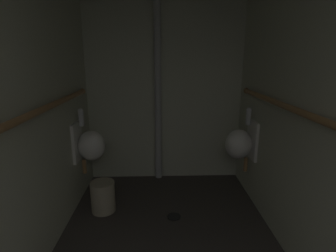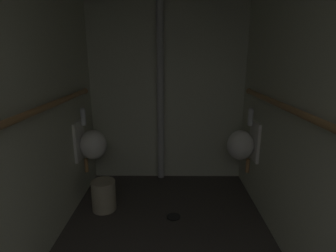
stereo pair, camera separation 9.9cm
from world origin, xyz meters
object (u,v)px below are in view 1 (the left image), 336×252
at_px(urinal_right_mid, 241,143).
at_px(waste_bin, 103,197).
at_px(urinal_left_mid, 90,145).
at_px(floor_drain, 174,216).
at_px(standpipe_back_wall, 158,88).

relative_size(urinal_right_mid, waste_bin, 2.27).
relative_size(urinal_left_mid, waste_bin, 2.27).
bearing_deg(waste_bin, urinal_right_mid, 9.44).
xyz_separation_m(urinal_right_mid, floor_drain, (-0.78, -0.40, -0.67)).
bearing_deg(urinal_right_mid, standpipe_back_wall, 151.51).
bearing_deg(floor_drain, standpipe_back_wall, 100.24).
bearing_deg(floor_drain, waste_bin, 169.29).
xyz_separation_m(urinal_right_mid, standpipe_back_wall, (-0.94, 0.51, 0.57)).
bearing_deg(urinal_right_mid, urinal_left_mid, -179.95).
distance_m(standpipe_back_wall, waste_bin, 1.45).
xyz_separation_m(urinal_left_mid, urinal_right_mid, (1.71, 0.00, 0.00)).
bearing_deg(urinal_left_mid, standpipe_back_wall, 33.68).
height_order(floor_drain, waste_bin, waste_bin).
bearing_deg(standpipe_back_wall, urinal_left_mid, -146.32).
height_order(urinal_left_mid, waste_bin, urinal_left_mid).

